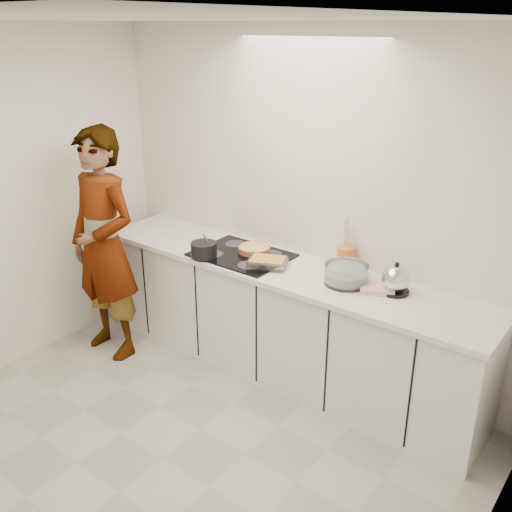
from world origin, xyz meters
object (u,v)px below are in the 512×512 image
Objects in this scene: tart_dish at (254,249)px; baking_dish at (268,262)px; kettle at (396,280)px; mixing_bowl at (346,275)px; cook at (104,246)px; utensil_crock at (346,258)px; saucepan at (204,249)px; hob at (242,255)px.

tart_dish is 0.95× the size of baking_dish.
kettle is at bearing 0.53° from tart_dish.
cook is (-1.84, -0.61, -0.03)m from mixing_bowl.
cook is at bearing -153.78° from utensil_crock.
saucepan reaches higher than utensil_crock.
hob is 2.96× the size of kettle.
tart_dish is at bearing 34.64° from cook.
saucepan is 0.52m from baking_dish.
tart_dish is 1.89× the size of utensil_crock.
kettle reaches higher than utensil_crock.
mixing_bowl is at bearing 9.13° from baking_dish.
utensil_crock is (0.96, 0.49, 0.01)m from saucepan.
baking_dish is 0.57m from utensil_crock.
hob is 1.11m from cook.
kettle is at bearing 12.33° from mixing_bowl.
kettle is at bearing 5.28° from hob.
utensil_crock reaches higher than tart_dish.
baking_dish is (0.25, -0.16, 0.01)m from tart_dish.
saucepan reaches higher than hob.
cook reaches higher than utensil_crock.
utensil_crock is at bearing 19.83° from hob.
tart_dish is at bearing 147.48° from baking_dish.
hob is at bearing 169.16° from baking_dish.
tart_dish is at bearing -179.47° from kettle.
mixing_bowl is at bearing -59.78° from utensil_crock.
tart_dish is 1.18m from kettle.
cook reaches higher than tart_dish.
baking_dish is at bearing -10.84° from hob.
utensil_crock is (-0.14, 0.23, 0.02)m from mixing_bowl.
kettle is (0.93, 0.17, 0.05)m from baking_dish.
hob is at bearing -113.25° from tart_dish.
kettle is (1.18, 0.01, 0.06)m from tart_dish.
tart_dish is 0.89× the size of mixing_bowl.
utensil_crock is at bearing 26.90° from cook.
mixing_bowl is (1.09, 0.25, -0.00)m from saucepan.
cook reaches higher than hob.
hob is 0.81m from utensil_crock.
tart_dish is 1.30× the size of kettle.
tart_dish is at bearing 175.88° from mixing_bowl.
cook is at bearing -162.59° from kettle.
hob is at bearing -160.17° from utensil_crock.
cook is at bearing -149.15° from hob.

